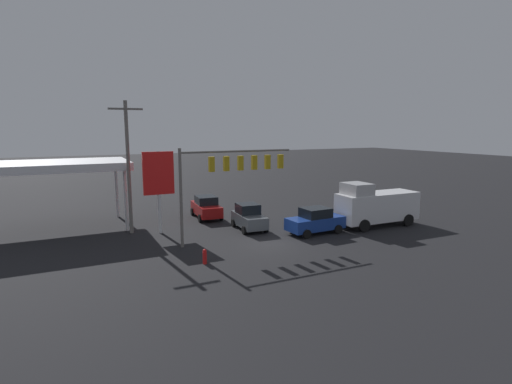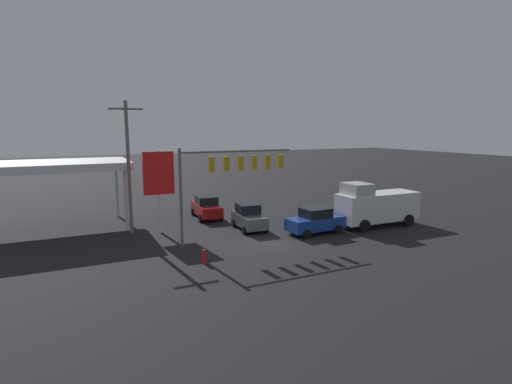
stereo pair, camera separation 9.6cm
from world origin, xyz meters
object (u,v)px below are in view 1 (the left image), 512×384
sedan_waiting (206,207)px  delivery_truck (376,205)px  hatchback_crossing (249,217)px  fire_hydrant (205,256)px  traffic_signal_assembly (232,169)px  sedan_far (315,221)px  price_sign (158,176)px  utility_pole (128,164)px

sedan_waiting → delivery_truck: (-11.20, 8.72, 0.74)m
hatchback_crossing → fire_hydrant: size_ratio=4.44×
sedan_waiting → traffic_signal_assembly: bearing=-0.4°
delivery_truck → hatchback_crossing: bearing=-18.6°
hatchback_crossing → sedan_far: bearing=54.5°
price_sign → hatchback_crossing: price_sign is taller
delivery_truck → fire_hydrant: (15.21, 2.65, -1.26)m
utility_pole → delivery_truck: size_ratio=1.42×
fire_hydrant → traffic_signal_assembly: bearing=-131.5°
sedan_far → fire_hydrant: size_ratio=5.10×
traffic_signal_assembly → utility_pole: 7.96m
hatchback_crossing → delivery_truck: size_ratio=0.57×
utility_pole → sedan_far: bearing=153.7°
fire_hydrant → sedan_far: bearing=-163.4°
traffic_signal_assembly → price_sign: bearing=-45.6°
price_sign → sedan_far: (-10.37, 5.16, -3.32)m
sedan_waiting → fire_hydrant: size_ratio=5.14×
hatchback_crossing → sedan_far: 5.12m
utility_pole → delivery_truck: bearing=160.6°
fire_hydrant → price_sign: bearing=-84.7°
utility_pole → hatchback_crossing: (-8.38, 2.84, -4.20)m
utility_pole → hatchback_crossing: utility_pole is taller
price_sign → fire_hydrant: size_ratio=6.92×
hatchback_crossing → sedan_far: (-3.95, 3.25, 0.00)m
hatchback_crossing → sedan_waiting: (1.66, -5.25, 0.00)m
price_sign → hatchback_crossing: (-6.42, 1.91, -3.32)m
utility_pole → delivery_truck: (-17.92, 6.31, -3.45)m
sedan_far → fire_hydrant: 10.06m
traffic_signal_assembly → delivery_truck: (-11.84, 1.17, -3.35)m
delivery_truck → fire_hydrant: 15.49m
hatchback_crossing → price_sign: bearing=-102.6°
hatchback_crossing → delivery_truck: (-9.54, 3.47, 0.75)m
price_sign → sedan_far: bearing=153.6°
sedan_waiting → sedan_far: same height
fire_hydrant → sedan_waiting: bearing=-109.4°
traffic_signal_assembly → sedan_far: 7.53m
traffic_signal_assembly → fire_hydrant: traffic_signal_assembly is taller
fire_hydrant → delivery_truck: bearing=-170.1°
traffic_signal_assembly → price_sign: traffic_signal_assembly is taller
price_sign → hatchback_crossing: bearing=163.5°
traffic_signal_assembly → sedan_far: traffic_signal_assembly is taller
sedan_waiting → fire_hydrant: sedan_waiting is taller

